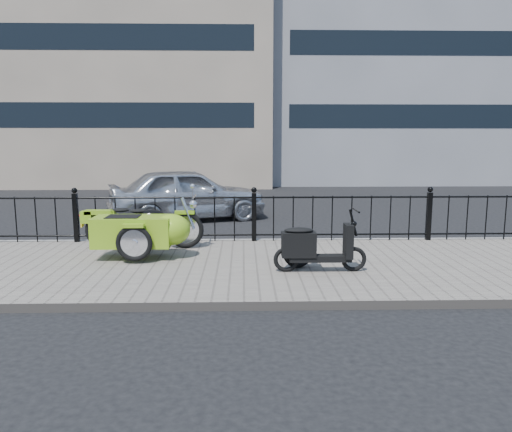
{
  "coord_description": "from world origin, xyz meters",
  "views": [
    {
      "loc": [
        -0.22,
        -8.44,
        2.2
      ],
      "look_at": [
        0.0,
        -0.1,
        0.85
      ],
      "focal_mm": 35.0,
      "sensor_mm": 36.0,
      "label": 1
    }
  ],
  "objects_px": {
    "scooter": "(314,247)",
    "sedan_car": "(187,194)",
    "motorcycle_sidecar": "(145,229)",
    "spare_tire": "(299,248)"
  },
  "relations": [
    {
      "from": "motorcycle_sidecar",
      "to": "sedan_car",
      "type": "xyz_separation_m",
      "value": [
        0.25,
        4.48,
        0.1
      ]
    },
    {
      "from": "motorcycle_sidecar",
      "to": "sedan_car",
      "type": "relative_size",
      "value": 0.56
    },
    {
      "from": "motorcycle_sidecar",
      "to": "sedan_car",
      "type": "height_order",
      "value": "sedan_car"
    },
    {
      "from": "scooter",
      "to": "sedan_car",
      "type": "xyz_separation_m",
      "value": [
        -2.54,
        5.54,
        0.19
      ]
    },
    {
      "from": "scooter",
      "to": "sedan_car",
      "type": "height_order",
      "value": "sedan_car"
    },
    {
      "from": "motorcycle_sidecar",
      "to": "spare_tire",
      "type": "distance_m",
      "value": 2.72
    },
    {
      "from": "scooter",
      "to": "sedan_car",
      "type": "relative_size",
      "value": 0.36
    },
    {
      "from": "scooter",
      "to": "spare_tire",
      "type": "bearing_deg",
      "value": 131.04
    },
    {
      "from": "scooter",
      "to": "spare_tire",
      "type": "xyz_separation_m",
      "value": [
        -0.2,
        0.23,
        -0.06
      ]
    },
    {
      "from": "scooter",
      "to": "spare_tire",
      "type": "relative_size",
      "value": 2.28
    }
  ]
}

